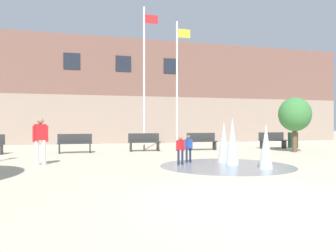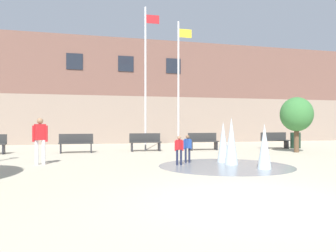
{
  "view_description": "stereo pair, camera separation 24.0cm",
  "coord_description": "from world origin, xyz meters",
  "px_view_note": "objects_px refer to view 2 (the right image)",
  "views": [
    {
      "loc": [
        -3.1,
        -5.21,
        1.38
      ],
      "look_at": [
        0.49,
        7.82,
        1.3
      ],
      "focal_mm": 35.0,
      "sensor_mm": 36.0,
      "label": 1
    },
    {
      "loc": [
        -2.87,
        -5.27,
        1.38
      ],
      "look_at": [
        0.49,
        7.82,
        1.3
      ],
      "focal_mm": 35.0,
      "sensor_mm": 36.0,
      "label": 2
    }
  ],
  "objects_px": {
    "park_bench_under_right_flagpole": "(145,142)",
    "child_running": "(179,148)",
    "child_with_pink_shirt": "(188,147)",
    "park_bench_under_left_flagpole": "(76,143)",
    "park_bench_near_trashcan": "(203,141)",
    "park_bench_far_right": "(275,140)",
    "adult_watching": "(40,137)",
    "street_tree_near_building": "(297,115)",
    "flagpole_right": "(179,81)",
    "trash_can": "(295,140)",
    "flagpole_left": "(146,74)"
  },
  "relations": [
    {
      "from": "park_bench_under_left_flagpole",
      "to": "park_bench_near_trashcan",
      "type": "height_order",
      "value": "same"
    },
    {
      "from": "park_bench_under_right_flagpole",
      "to": "park_bench_far_right",
      "type": "bearing_deg",
      "value": -0.52
    },
    {
      "from": "park_bench_far_right",
      "to": "adult_watching",
      "type": "xyz_separation_m",
      "value": [
        -11.85,
        -4.51,
        0.45
      ]
    },
    {
      "from": "park_bench_near_trashcan",
      "to": "trash_can",
      "type": "height_order",
      "value": "park_bench_near_trashcan"
    },
    {
      "from": "flagpole_right",
      "to": "trash_can",
      "type": "xyz_separation_m",
      "value": [
        6.71,
        -0.81,
        -3.27
      ]
    },
    {
      "from": "park_bench_under_right_flagpole",
      "to": "park_bench_near_trashcan",
      "type": "height_order",
      "value": "same"
    },
    {
      "from": "child_with_pink_shirt",
      "to": "adult_watching",
      "type": "relative_size",
      "value": 0.62
    },
    {
      "from": "park_bench_under_right_flagpole",
      "to": "child_running",
      "type": "relative_size",
      "value": 1.62
    },
    {
      "from": "flagpole_right",
      "to": "street_tree_near_building",
      "type": "xyz_separation_m",
      "value": [
        5.03,
        -3.22,
        -1.88
      ]
    },
    {
      "from": "adult_watching",
      "to": "child_running",
      "type": "height_order",
      "value": "adult_watching"
    },
    {
      "from": "park_bench_under_left_flagpole",
      "to": "trash_can",
      "type": "relative_size",
      "value": 1.78
    },
    {
      "from": "child_with_pink_shirt",
      "to": "trash_can",
      "type": "relative_size",
      "value": 1.1
    },
    {
      "from": "park_bench_near_trashcan",
      "to": "park_bench_under_left_flagpole",
      "type": "bearing_deg",
      "value": -179.53
    },
    {
      "from": "park_bench_far_right",
      "to": "street_tree_near_building",
      "type": "height_order",
      "value": "street_tree_near_building"
    },
    {
      "from": "trash_can",
      "to": "park_bench_far_right",
      "type": "bearing_deg",
      "value": 178.75
    },
    {
      "from": "park_bench_far_right",
      "to": "flagpole_right",
      "type": "height_order",
      "value": "flagpole_right"
    },
    {
      "from": "park_bench_under_right_flagpole",
      "to": "flagpole_right",
      "type": "relative_size",
      "value": 0.23
    },
    {
      "from": "park_bench_far_right",
      "to": "street_tree_near_building",
      "type": "xyz_separation_m",
      "value": [
        -0.35,
        -2.44,
        1.36
      ]
    },
    {
      "from": "child_with_pink_shirt",
      "to": "flagpole_left",
      "type": "relative_size",
      "value": 0.13
    },
    {
      "from": "park_bench_under_right_flagpole",
      "to": "street_tree_near_building",
      "type": "bearing_deg",
      "value": -19.61
    },
    {
      "from": "park_bench_far_right",
      "to": "child_with_pink_shirt",
      "type": "relative_size",
      "value": 1.62
    },
    {
      "from": "park_bench_far_right",
      "to": "child_with_pink_shirt",
      "type": "xyz_separation_m",
      "value": [
        -6.84,
        -5.26,
        0.1
      ]
    },
    {
      "from": "child_with_pink_shirt",
      "to": "adult_watching",
      "type": "bearing_deg",
      "value": 58.2
    },
    {
      "from": "adult_watching",
      "to": "flagpole_left",
      "type": "relative_size",
      "value": 0.21
    },
    {
      "from": "adult_watching",
      "to": "flagpole_left",
      "type": "bearing_deg",
      "value": 19.16
    },
    {
      "from": "park_bench_far_right",
      "to": "park_bench_under_left_flagpole",
      "type": "bearing_deg",
      "value": -179.65
    },
    {
      "from": "park_bench_under_left_flagpole",
      "to": "trash_can",
      "type": "bearing_deg",
      "value": 0.18
    },
    {
      "from": "street_tree_near_building",
      "to": "child_running",
      "type": "bearing_deg",
      "value": -154.04
    },
    {
      "from": "child_with_pink_shirt",
      "to": "park_bench_under_left_flagpole",
      "type": "bearing_deg",
      "value": 13.81
    },
    {
      "from": "park_bench_near_trashcan",
      "to": "flagpole_left",
      "type": "xyz_separation_m",
      "value": [
        -2.93,
        0.8,
        3.56
      ]
    },
    {
      "from": "trash_can",
      "to": "park_bench_under_right_flagpole",
      "type": "bearing_deg",
      "value": 179.37
    },
    {
      "from": "park_bench_under_right_flagpole",
      "to": "child_running",
      "type": "height_order",
      "value": "child_running"
    },
    {
      "from": "park_bench_under_left_flagpole",
      "to": "park_bench_near_trashcan",
      "type": "relative_size",
      "value": 1.0
    },
    {
      "from": "child_running",
      "to": "flagpole_right",
      "type": "distance_m",
      "value": 7.57
    },
    {
      "from": "adult_watching",
      "to": "street_tree_near_building",
      "type": "bearing_deg",
      "value": -19.41
    },
    {
      "from": "adult_watching",
      "to": "street_tree_near_building",
      "type": "xyz_separation_m",
      "value": [
        11.49,
        2.08,
        0.91
      ]
    },
    {
      "from": "street_tree_near_building",
      "to": "flagpole_left",
      "type": "bearing_deg",
      "value": 154.84
    },
    {
      "from": "park_bench_under_right_flagpole",
      "to": "adult_watching",
      "type": "xyz_separation_m",
      "value": [
        -4.47,
        -4.58,
        0.45
      ]
    },
    {
      "from": "park_bench_under_left_flagpole",
      "to": "adult_watching",
      "type": "bearing_deg",
      "value": -103.61
    },
    {
      "from": "flagpole_right",
      "to": "trash_can",
      "type": "relative_size",
      "value": 7.74
    },
    {
      "from": "park_bench_far_right",
      "to": "flagpole_right",
      "type": "relative_size",
      "value": 0.23
    },
    {
      "from": "park_bench_far_right",
      "to": "child_running",
      "type": "xyz_separation_m",
      "value": [
        -7.32,
        -5.83,
        0.1
      ]
    },
    {
      "from": "park_bench_under_left_flagpole",
      "to": "park_bench_under_right_flagpole",
      "type": "distance_m",
      "value": 3.39
    },
    {
      "from": "park_bench_under_left_flagpole",
      "to": "park_bench_under_right_flagpole",
      "type": "bearing_deg",
      "value": 2.24
    },
    {
      "from": "flagpole_right",
      "to": "park_bench_under_left_flagpole",
      "type": "bearing_deg",
      "value": -171.02
    },
    {
      "from": "park_bench_near_trashcan",
      "to": "flagpole_right",
      "type": "distance_m",
      "value": 3.52
    },
    {
      "from": "park_bench_under_right_flagpole",
      "to": "park_bench_near_trashcan",
      "type": "distance_m",
      "value": 3.09
    },
    {
      "from": "park_bench_under_left_flagpole",
      "to": "park_bench_far_right",
      "type": "xyz_separation_m",
      "value": [
        10.77,
        0.07,
        0.0
      ]
    },
    {
      "from": "adult_watching",
      "to": "flagpole_right",
      "type": "distance_m",
      "value": 8.81
    },
    {
      "from": "park_bench_near_trashcan",
      "to": "adult_watching",
      "type": "xyz_separation_m",
      "value": [
        -7.56,
        -4.5,
        0.45
      ]
    }
  ]
}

